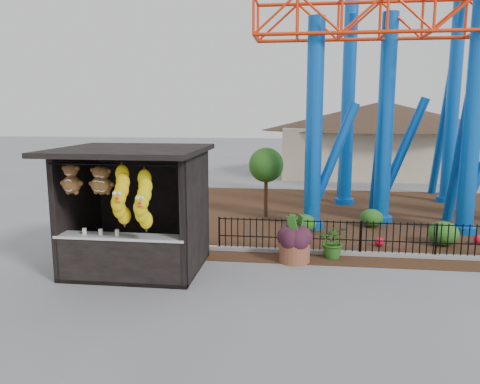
# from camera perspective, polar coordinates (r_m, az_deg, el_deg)

# --- Properties ---
(ground) EXTENTS (120.00, 120.00, 0.00)m
(ground) POSITION_cam_1_polar(r_m,az_deg,el_deg) (10.74, 1.08, -12.01)
(ground) COLOR slate
(ground) RESTS_ON ground
(mulch_bed) EXTENTS (18.00, 12.00, 0.02)m
(mulch_bed) POSITION_cam_1_polar(r_m,az_deg,el_deg) (18.57, 16.31, -2.96)
(mulch_bed) COLOR #331E11
(mulch_bed) RESTS_ON ground
(curb) EXTENTS (18.00, 0.18, 0.12)m
(curb) POSITION_cam_1_polar(r_m,az_deg,el_deg) (13.80, 19.44, -7.31)
(curb) COLOR gray
(curb) RESTS_ON ground
(prize_booth) EXTENTS (3.50, 3.40, 3.12)m
(prize_booth) POSITION_cam_1_polar(r_m,az_deg,el_deg) (11.85, -12.96, -2.50)
(prize_booth) COLOR black
(prize_booth) RESTS_ON ground
(picket_fence) EXTENTS (12.20, 0.06, 1.00)m
(picket_fence) POSITION_cam_1_polar(r_m,az_deg,el_deg) (13.90, 23.19, -5.54)
(picket_fence) COLOR black
(picket_fence) RESTS_ON ground
(roller_coaster) EXTENTS (11.00, 6.37, 10.82)m
(roller_coaster) POSITION_cam_1_polar(r_m,az_deg,el_deg) (18.73, 20.72, 16.74)
(roller_coaster) COLOR blue
(roller_coaster) RESTS_ON ground
(terracotta_planter) EXTENTS (0.91, 0.91, 0.56)m
(terracotta_planter) POSITION_cam_1_polar(r_m,az_deg,el_deg) (12.71, 6.64, -7.23)
(terracotta_planter) COLOR brown
(terracotta_planter) RESTS_ON ground
(planter_foliage) EXTENTS (0.70, 0.70, 0.64)m
(planter_foliage) POSITION_cam_1_polar(r_m,az_deg,el_deg) (12.55, 6.70, -4.61)
(planter_foliage) COLOR #311322
(planter_foliage) RESTS_ON terracotta_planter
(potted_plant) EXTENTS (1.00, 0.92, 0.94)m
(potted_plant) POSITION_cam_1_polar(r_m,az_deg,el_deg) (13.12, 11.38, -5.93)
(potted_plant) COLOR #1A581A
(potted_plant) RESTS_ON ground
(landscaping) EXTENTS (7.91, 2.98, 0.72)m
(landscaping) POSITION_cam_1_polar(r_m,az_deg,el_deg) (16.08, 20.46, -4.01)
(landscaping) COLOR #245619
(landscaping) RESTS_ON mulch_bed
(pavilion) EXTENTS (15.00, 15.00, 4.80)m
(pavilion) POSITION_cam_1_polar(r_m,az_deg,el_deg) (30.32, 16.95, 7.67)
(pavilion) COLOR #BFAD8C
(pavilion) RESTS_ON ground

